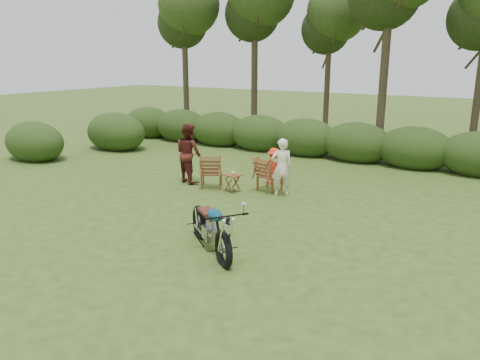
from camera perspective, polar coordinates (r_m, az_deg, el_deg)
The scene contains 10 objects.
ground at distance 9.62m, azimuth -3.40°, elevation -7.39°, with size 80.00×80.00×0.00m, color #304717.
tree_line at distance 17.62m, azimuth 17.10°, elevation 14.74°, with size 22.52×11.62×8.14m.
motorcycle at distance 9.21m, azimuth -3.57°, elevation -8.44°, with size 2.09×0.80×1.20m, color #0B6698, non-canonical shape.
lawn_chair_right at distance 13.14m, azimuth 3.62°, elevation -1.28°, with size 0.65×0.65×0.95m, color brown, non-canonical shape.
lawn_chair_left at distance 13.48m, azimuth -3.47°, elevation -0.85°, with size 0.67×0.67×0.97m, color brown, non-canonical shape.
side_table at distance 12.92m, azimuth -0.95°, elevation -0.38°, with size 0.48×0.40×0.50m, color brown, non-canonical shape.
cup at distance 12.81m, azimuth -0.80°, elevation 0.86°, with size 0.12×0.12×0.10m, color beige.
adult_a at distance 12.70m, azimuth 5.01°, elevation -1.88°, with size 0.57×0.37×1.56m, color #F7E3CB.
adult_b at distance 14.08m, azimuth -6.19°, elevation -0.24°, with size 0.85×0.66×1.75m, color #4C1A15.
child at distance 13.71m, azimuth 4.12°, elevation -0.60°, with size 0.71×0.41×1.10m, color red.
Camera 1 is at (5.19, -7.25, 3.62)m, focal length 35.00 mm.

